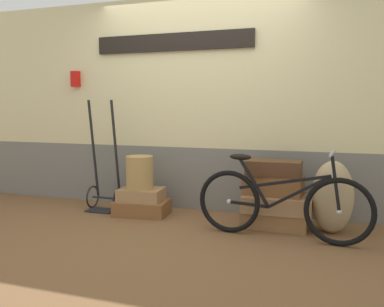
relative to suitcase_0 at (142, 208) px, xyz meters
The scene contains 12 objects.
ground 0.64m from the suitcase_0, 29.17° to the right, with size 10.24×5.20×0.06m, color brown.
station_building 1.43m from the suitcase_0, 43.77° to the left, with size 8.24×0.74×2.55m.
suitcase_0 is the anchor object (origin of this frame).
suitcase_1 0.15m from the suitcase_0, 131.78° to the left, with size 0.50×0.37×0.14m, color #9E754C.
suitcase_2 1.53m from the suitcase_0, ahead, with size 0.67×0.38×0.17m, color olive.
suitcase_3 1.56m from the suitcase_0, ahead, with size 0.70×0.37×0.17m, color #9E754C.
suitcase_4 1.54m from the suitcase_0, ahead, with size 0.59×0.32×0.20m, color brown.
suitcase_5 1.60m from the suitcase_0, ahead, with size 0.56×0.30×0.16m, color #4C2D19.
wicker_basket 0.41m from the suitcase_0, 147.84° to the right, with size 0.31×0.31×0.38m, color #A8844C.
luggage_trolley 0.59m from the suitcase_0, behind, with size 0.39×0.36×1.33m.
burlap_sack 2.10m from the suitcase_0, ahead, with size 0.41×0.35×0.72m, color tan.
bicycle 1.69m from the suitcase_0, 12.75° to the right, with size 1.66×0.46×0.85m.
Camera 1 is at (1.53, -3.94, 1.25)m, focal length 38.61 mm.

